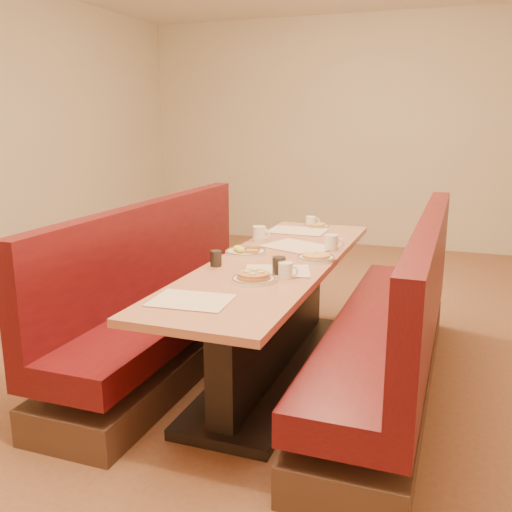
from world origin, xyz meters
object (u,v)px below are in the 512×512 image
(coffee_mug_d, at_px, (311,222))
(soda_tumbler_mid, at_px, (279,266))
(pancake_plate, at_px, (254,278))
(coffee_mug_c, at_px, (332,242))
(booth_right, at_px, (394,335))
(coffee_mug_a, at_px, (286,270))
(diner_table, at_px, (275,318))
(booth_left, at_px, (171,307))
(coffee_mug_b, at_px, (260,233))
(soda_tumbler_near, at_px, (216,258))
(eggs_plate, at_px, (245,251))

(coffee_mug_d, distance_m, soda_tumbler_mid, 1.44)
(pancake_plate, xyz_separation_m, coffee_mug_d, (-0.11, 1.59, 0.03))
(coffee_mug_c, bearing_deg, soda_tumbler_mid, -98.16)
(coffee_mug_c, xyz_separation_m, coffee_mug_d, (-0.33, 0.72, -0.01))
(booth_right, xyz_separation_m, coffee_mug_a, (-0.55, -0.37, 0.43))
(diner_table, xyz_separation_m, booth_left, (-0.73, 0.00, -0.01))
(booth_left, height_order, coffee_mug_a, booth_left)
(coffee_mug_b, height_order, soda_tumbler_near, coffee_mug_b)
(coffee_mug_b, relative_size, soda_tumbler_near, 1.44)
(soda_tumbler_mid, bearing_deg, eggs_plate, 131.07)
(pancake_plate, distance_m, coffee_mug_c, 0.90)
(eggs_plate, bearing_deg, soda_tumbler_near, -97.62)
(coffee_mug_b, distance_m, soda_tumbler_near, 0.76)
(booth_right, bearing_deg, diner_table, 180.00)
(pancake_plate, bearing_deg, coffee_mug_c, 75.64)
(pancake_plate, bearing_deg, eggs_plate, 115.24)
(eggs_plate, bearing_deg, booth_right, -4.96)
(booth_right, xyz_separation_m, coffee_mug_c, (-0.47, 0.39, 0.44))
(booth_right, height_order, coffee_mug_a, booth_right)
(eggs_plate, distance_m, coffee_mug_b, 0.41)
(soda_tumbler_near, bearing_deg, coffee_mug_a, -12.12)
(coffee_mug_b, distance_m, soda_tumbler_mid, 0.91)
(coffee_mug_b, bearing_deg, booth_right, -17.64)
(coffee_mug_a, bearing_deg, coffee_mug_c, 84.50)
(diner_table, relative_size, pancake_plate, 10.39)
(booth_right, distance_m, coffee_mug_c, 0.75)
(eggs_plate, bearing_deg, diner_table, -20.06)
(soda_tumbler_near, relative_size, soda_tumbler_mid, 0.91)
(coffee_mug_d, distance_m, soda_tumbler_near, 1.39)
(diner_table, bearing_deg, soda_tumbler_near, -135.69)
(coffee_mug_a, bearing_deg, soda_tumbler_mid, 143.12)
(coffee_mug_b, height_order, coffee_mug_d, coffee_mug_b)
(diner_table, distance_m, eggs_plate, 0.46)
(coffee_mug_b, xyz_separation_m, coffee_mug_d, (0.21, 0.61, -0.01))
(booth_left, xyz_separation_m, coffee_mug_d, (0.67, 1.10, 0.43))
(coffee_mug_a, distance_m, soda_tumbler_near, 0.47)
(coffee_mug_c, bearing_deg, coffee_mug_d, 117.27)
(booth_right, height_order, coffee_mug_c, booth_right)
(booth_right, bearing_deg, booth_left, 180.00)
(soda_tumbler_near, bearing_deg, soda_tumbler_mid, -7.93)
(pancake_plate, xyz_separation_m, coffee_mug_a, (0.14, 0.12, 0.03))
(coffee_mug_c, bearing_deg, booth_left, -156.19)
(eggs_plate, relative_size, coffee_mug_c, 2.06)
(eggs_plate, distance_m, coffee_mug_a, 0.61)
(booth_left, distance_m, coffee_mug_d, 1.36)
(eggs_plate, height_order, coffee_mug_c, coffee_mug_c)
(booth_right, bearing_deg, coffee_mug_b, 154.23)
(pancake_plate, relative_size, coffee_mug_b, 1.81)
(coffee_mug_d, xyz_separation_m, soda_tumbler_mid, (0.19, -1.43, 0.01))
(pancake_plate, height_order, coffee_mug_a, coffee_mug_a)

